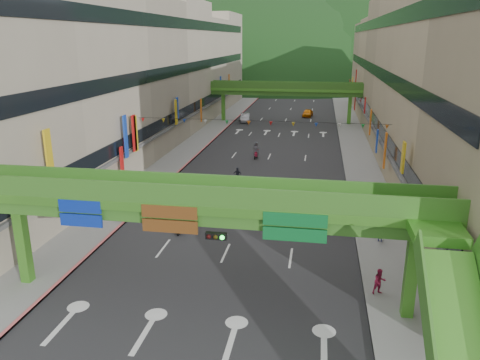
# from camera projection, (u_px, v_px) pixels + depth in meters

# --- Properties ---
(road_slab) EXTENTS (18.00, 140.00, 0.02)m
(road_slab) POSITION_uv_depth(u_px,v_px,m) (277.00, 140.00, 68.15)
(road_slab) COLOR #28282B
(road_slab) RESTS_ON ground
(sidewalk_left) EXTENTS (4.00, 140.00, 0.15)m
(sidewalk_left) POSITION_uv_depth(u_px,v_px,m) (203.00, 137.00, 69.90)
(sidewalk_left) COLOR gray
(sidewalk_left) RESTS_ON ground
(sidewalk_right) EXTENTS (4.00, 140.00, 0.15)m
(sidewalk_right) POSITION_uv_depth(u_px,v_px,m) (354.00, 142.00, 66.37)
(sidewalk_right) COLOR gray
(sidewalk_right) RESTS_ON ground
(curb_left) EXTENTS (0.20, 140.00, 0.18)m
(curb_left) POSITION_uv_depth(u_px,v_px,m) (216.00, 138.00, 69.59)
(curb_left) COLOR #CC5959
(curb_left) RESTS_ON ground
(curb_right) EXTENTS (0.20, 140.00, 0.18)m
(curb_right) POSITION_uv_depth(u_px,v_px,m) (340.00, 142.00, 66.67)
(curb_right) COLOR gray
(curb_right) RESTS_ON ground
(building_row_left) EXTENTS (12.80, 95.00, 19.00)m
(building_row_left) POSITION_uv_depth(u_px,v_px,m) (149.00, 72.00, 68.45)
(building_row_left) COLOR #9E937F
(building_row_left) RESTS_ON ground
(building_row_right) EXTENTS (12.80, 95.00, 19.00)m
(building_row_right) POSITION_uv_depth(u_px,v_px,m) (420.00, 76.00, 62.38)
(building_row_right) COLOR gray
(building_row_right) RESTS_ON ground
(overpass_near) EXTENTS (28.00, 12.27, 7.10)m
(overpass_near) POSITION_uv_depth(u_px,v_px,m) (217.00, 219.00, 24.40)
(overpass_near) COLOR #4C9E2D
(overpass_near) RESTS_ON ground
(overpass_far) EXTENTS (28.00, 2.20, 7.10)m
(overpass_far) POSITION_uv_depth(u_px,v_px,m) (286.00, 92.00, 80.74)
(overpass_far) COLOR #4C9E2D
(overpass_far) RESTS_ON ground
(hill_left) EXTENTS (168.00, 140.00, 112.00)m
(hill_left) POSITION_uv_depth(u_px,v_px,m) (264.00, 78.00, 174.34)
(hill_left) COLOR #1C4419
(hill_left) RESTS_ON ground
(hill_right) EXTENTS (208.00, 176.00, 128.00)m
(hill_right) POSITION_uv_depth(u_px,v_px,m) (369.00, 76.00, 186.80)
(hill_right) COLOR #1C4419
(hill_right) RESTS_ON ground
(bunting_string) EXTENTS (26.00, 0.36, 0.47)m
(bunting_string) POSITION_uv_depth(u_px,v_px,m) (260.00, 123.00, 47.56)
(bunting_string) COLOR black
(bunting_string) RESTS_ON ground
(scooter_rider_near) EXTENTS (0.59, 1.60, 1.96)m
(scooter_rider_near) POSITION_uv_depth(u_px,v_px,m) (180.00, 222.00, 35.43)
(scooter_rider_near) COLOR black
(scooter_rider_near) RESTS_ON ground
(scooter_rider_mid) EXTENTS (0.94, 1.59, 2.04)m
(scooter_rider_mid) POSITION_uv_depth(u_px,v_px,m) (298.00, 201.00, 39.57)
(scooter_rider_mid) COLOR black
(scooter_rider_mid) RESTS_ON ground
(scooter_rider_left) EXTENTS (0.93, 1.59, 1.85)m
(scooter_rider_left) POSITION_uv_depth(u_px,v_px,m) (237.00, 176.00, 47.06)
(scooter_rider_left) COLOR gray
(scooter_rider_left) RESTS_ON ground
(scooter_rider_far) EXTENTS (0.92, 1.60, 2.10)m
(scooter_rider_far) POSITION_uv_depth(u_px,v_px,m) (256.00, 150.00, 57.48)
(scooter_rider_far) COLOR maroon
(scooter_rider_far) RESTS_ON ground
(parked_scooter_row) EXTENTS (1.60, 9.41, 1.08)m
(parked_scooter_row) POSITION_uv_depth(u_px,v_px,m) (337.00, 206.00, 39.85)
(parked_scooter_row) COLOR black
(parked_scooter_row) RESTS_ON ground
(car_silver) EXTENTS (2.16, 4.78, 1.52)m
(car_silver) POSITION_uv_depth(u_px,v_px,m) (245.00, 118.00, 82.94)
(car_silver) COLOR #A09FA6
(car_silver) RESTS_ON ground
(car_yellow) EXTENTS (2.13, 4.26, 1.39)m
(car_yellow) POSITION_uv_depth(u_px,v_px,m) (308.00, 113.00, 88.45)
(car_yellow) COLOR orange
(car_yellow) RESTS_ON ground
(pedestrian_red) EXTENTS (0.91, 0.82, 1.53)m
(pedestrian_red) POSITION_uv_depth(u_px,v_px,m) (379.00, 284.00, 26.74)
(pedestrian_red) COLOR #A0193E
(pedestrian_red) RESTS_ON ground
(pedestrian_dark) EXTENTS (0.97, 0.84, 1.56)m
(pedestrian_dark) POSITION_uv_depth(u_px,v_px,m) (413.00, 261.00, 29.42)
(pedestrian_dark) COLOR black
(pedestrian_dark) RESTS_ON ground
(pedestrian_blue) EXTENTS (0.94, 0.72, 1.78)m
(pedestrian_blue) POSITION_uv_depth(u_px,v_px,m) (381.00, 231.00, 33.69)
(pedestrian_blue) COLOR navy
(pedestrian_blue) RESTS_ON ground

